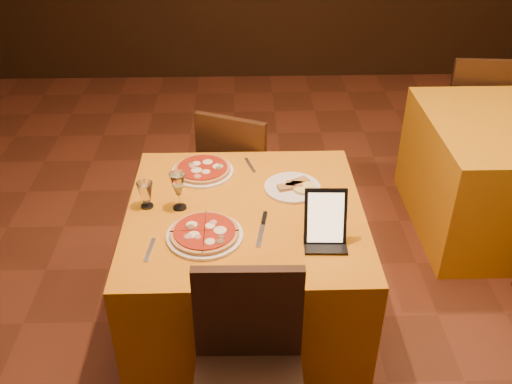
{
  "coord_description": "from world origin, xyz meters",
  "views": [
    {
      "loc": [
        -0.31,
        -2.21,
        2.27
      ],
      "look_at": [
        -0.25,
        -0.06,
        0.86
      ],
      "focal_mm": 40.0,
      "sensor_mm": 36.0,
      "label": 1
    }
  ],
  "objects_px": {
    "tablet": "(325,217)",
    "pizza_far": "(203,170)",
    "chair_main_far": "(244,172)",
    "water_glass": "(146,195)",
    "pizza_near": "(205,234)",
    "main_table": "(246,271)",
    "side_table": "(508,175)",
    "wine_glass": "(179,191)",
    "chair_side_far": "(467,109)"
  },
  "relations": [
    {
      "from": "chair_side_far",
      "to": "water_glass",
      "type": "distance_m",
      "value": 2.72
    },
    {
      "from": "pizza_near",
      "to": "wine_glass",
      "type": "relative_size",
      "value": 1.76
    },
    {
      "from": "pizza_near",
      "to": "wine_glass",
      "type": "distance_m",
      "value": 0.27
    },
    {
      "from": "main_table",
      "to": "chair_main_far",
      "type": "xyz_separation_m",
      "value": [
        0.0,
        0.82,
        0.08
      ]
    },
    {
      "from": "pizza_far",
      "to": "chair_main_far",
      "type": "bearing_deg",
      "value": 66.15
    },
    {
      "from": "chair_side_far",
      "to": "main_table",
      "type": "bearing_deg",
      "value": 49.98
    },
    {
      "from": "side_table",
      "to": "tablet",
      "type": "xyz_separation_m",
      "value": [
        -1.34,
        -1.11,
        0.49
      ]
    },
    {
      "from": "wine_glass",
      "to": "chair_main_far",
      "type": "bearing_deg",
      "value": 69.13
    },
    {
      "from": "side_table",
      "to": "main_table",
      "type": "bearing_deg",
      "value": -152.52
    },
    {
      "from": "side_table",
      "to": "water_glass",
      "type": "distance_m",
      "value": 2.34
    },
    {
      "from": "chair_side_far",
      "to": "wine_glass",
      "type": "distance_m",
      "value": 2.62
    },
    {
      "from": "tablet",
      "to": "chair_main_far",
      "type": "bearing_deg",
      "value": 109.87
    },
    {
      "from": "main_table",
      "to": "pizza_near",
      "type": "bearing_deg",
      "value": -131.31
    },
    {
      "from": "chair_side_far",
      "to": "tablet",
      "type": "relative_size",
      "value": 3.73
    },
    {
      "from": "wine_glass",
      "to": "water_glass",
      "type": "height_order",
      "value": "wine_glass"
    },
    {
      "from": "wine_glass",
      "to": "water_glass",
      "type": "relative_size",
      "value": 1.46
    },
    {
      "from": "pizza_far",
      "to": "tablet",
      "type": "height_order",
      "value": "tablet"
    },
    {
      "from": "chair_main_far",
      "to": "wine_glass",
      "type": "height_order",
      "value": "wine_glass"
    },
    {
      "from": "main_table",
      "to": "water_glass",
      "type": "xyz_separation_m",
      "value": [
        -0.46,
        0.04,
        0.44
      ]
    },
    {
      "from": "pizza_near",
      "to": "tablet",
      "type": "relative_size",
      "value": 1.37
    },
    {
      "from": "side_table",
      "to": "water_glass",
      "type": "height_order",
      "value": "water_glass"
    },
    {
      "from": "chair_side_far",
      "to": "pizza_near",
      "type": "height_order",
      "value": "chair_side_far"
    },
    {
      "from": "main_table",
      "to": "chair_side_far",
      "type": "relative_size",
      "value": 1.21
    },
    {
      "from": "main_table",
      "to": "tablet",
      "type": "xyz_separation_m",
      "value": [
        0.34,
        -0.23,
        0.49
      ]
    },
    {
      "from": "side_table",
      "to": "wine_glass",
      "type": "height_order",
      "value": "wine_glass"
    },
    {
      "from": "side_table",
      "to": "pizza_far",
      "type": "height_order",
      "value": "pizza_far"
    },
    {
      "from": "chair_main_far",
      "to": "wine_glass",
      "type": "bearing_deg",
      "value": 92.05
    },
    {
      "from": "water_glass",
      "to": "chair_main_far",
      "type": "bearing_deg",
      "value": 59.62
    },
    {
      "from": "chair_side_far",
      "to": "wine_glass",
      "type": "bearing_deg",
      "value": 44.83
    },
    {
      "from": "chair_side_far",
      "to": "water_glass",
      "type": "xyz_separation_m",
      "value": [
        -2.14,
        -1.65,
        0.36
      ]
    },
    {
      "from": "pizza_far",
      "to": "water_glass",
      "type": "xyz_separation_m",
      "value": [
        -0.24,
        -0.3,
        0.05
      ]
    },
    {
      "from": "water_glass",
      "to": "pizza_near",
      "type": "bearing_deg",
      "value": -40.55
    },
    {
      "from": "pizza_far",
      "to": "side_table",
      "type": "bearing_deg",
      "value": 15.81
    },
    {
      "from": "pizza_near",
      "to": "water_glass",
      "type": "height_order",
      "value": "water_glass"
    },
    {
      "from": "side_table",
      "to": "chair_side_far",
      "type": "distance_m",
      "value": 0.82
    },
    {
      "from": "chair_main_far",
      "to": "chair_side_far",
      "type": "relative_size",
      "value": 1.0
    },
    {
      "from": "chair_main_far",
      "to": "chair_side_far",
      "type": "xyz_separation_m",
      "value": [
        1.68,
        0.87,
        0.0
      ]
    },
    {
      "from": "chair_main_far",
      "to": "water_glass",
      "type": "relative_size",
      "value": 7.0
    },
    {
      "from": "wine_glass",
      "to": "tablet",
      "type": "relative_size",
      "value": 0.78
    },
    {
      "from": "wine_glass",
      "to": "side_table",
      "type": "bearing_deg",
      "value": 23.18
    },
    {
      "from": "side_table",
      "to": "chair_main_far",
      "type": "height_order",
      "value": "chair_main_far"
    },
    {
      "from": "chair_main_far",
      "to": "wine_glass",
      "type": "xyz_separation_m",
      "value": [
        -0.3,
        -0.8,
        0.39
      ]
    },
    {
      "from": "main_table",
      "to": "pizza_near",
      "type": "distance_m",
      "value": 0.47
    },
    {
      "from": "pizza_near",
      "to": "pizza_far",
      "type": "relative_size",
      "value": 1.06
    },
    {
      "from": "wine_glass",
      "to": "tablet",
      "type": "distance_m",
      "value": 0.69
    },
    {
      "from": "main_table",
      "to": "wine_glass",
      "type": "relative_size",
      "value": 5.79
    },
    {
      "from": "chair_side_far",
      "to": "pizza_far",
      "type": "distance_m",
      "value": 2.35
    },
    {
      "from": "wine_glass",
      "to": "tablet",
      "type": "height_order",
      "value": "tablet"
    },
    {
      "from": "main_table",
      "to": "chair_main_far",
      "type": "relative_size",
      "value": 1.21
    },
    {
      "from": "tablet",
      "to": "pizza_far",
      "type": "bearing_deg",
      "value": 136.2
    }
  ]
}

